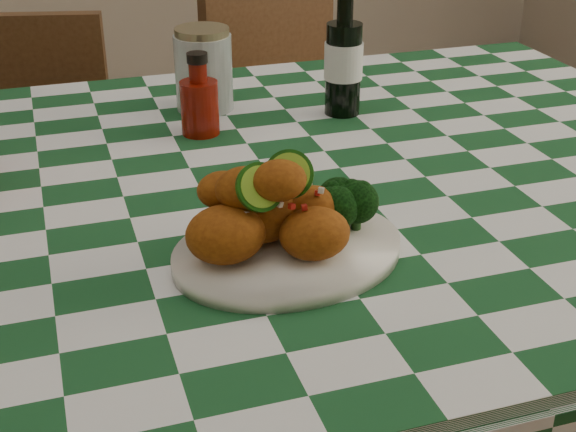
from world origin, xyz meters
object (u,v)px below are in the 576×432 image
object	(u,v)px
dining_table	(212,411)
mason_jar	(204,69)
plate	(288,252)
beer_bottle	(344,48)
wooden_chair_left	(21,228)
ketchup_bottle	(199,94)
fried_chicken_pile	(276,205)
wooden_chair_right	(312,171)

from	to	relation	value
dining_table	mason_jar	world-z (taller)	mason_jar
plate	beer_bottle	xyz separation A→B (m)	(0.23, 0.44, 0.10)
plate	wooden_chair_left	world-z (taller)	wooden_chair_left
dining_table	beer_bottle	world-z (taller)	beer_bottle
ketchup_bottle	dining_table	bearing A→B (deg)	-102.99
fried_chicken_pile	beer_bottle	size ratio (longest dim) A/B	0.75
fried_chicken_pile	beer_bottle	world-z (taller)	beer_bottle
wooden_chair_left	dining_table	bearing A→B (deg)	-54.88
wooden_chair_right	dining_table	bearing A→B (deg)	-139.95
dining_table	ketchup_bottle	world-z (taller)	ketchup_bottle
beer_bottle	wooden_chair_left	size ratio (longest dim) A/B	0.26
plate	mason_jar	size ratio (longest dim) A/B	1.96
fried_chicken_pile	wooden_chair_left	world-z (taller)	fried_chicken_pile
wooden_chair_left	wooden_chair_right	distance (m)	0.71
mason_jar	wooden_chair_right	xyz separation A→B (m)	(0.36, 0.46, -0.43)
plate	fried_chicken_pile	size ratio (longest dim) A/B	1.64
dining_table	mason_jar	bearing A→B (deg)	75.90
dining_table	wooden_chair_right	world-z (taller)	wooden_chair_right
ketchup_bottle	mason_jar	size ratio (longest dim) A/B	0.94
dining_table	wooden_chair_left	world-z (taller)	wooden_chair_left
dining_table	wooden_chair_left	size ratio (longest dim) A/B	1.95
plate	wooden_chair_left	xyz separation A→B (m)	(-0.33, 0.89, -0.37)
dining_table	mason_jar	size ratio (longest dim) A/B	12.03
beer_bottle	wooden_chair_left	xyz separation A→B (m)	(-0.56, 0.46, -0.47)
beer_bottle	plate	bearing A→B (deg)	-118.33
mason_jar	wooden_chair_right	bearing A→B (deg)	51.94
fried_chicken_pile	mason_jar	size ratio (longest dim) A/B	1.20
fried_chicken_pile	mason_jar	distance (m)	0.53
dining_table	ketchup_bottle	size ratio (longest dim) A/B	12.84
dining_table	wooden_chair_right	bearing A→B (deg)	60.30
dining_table	ketchup_bottle	bearing A→B (deg)	77.01
fried_chicken_pile	wooden_chair_right	world-z (taller)	fried_chicken_pile
plate	fried_chicken_pile	bearing A→B (deg)	-180.00
plate	mason_jar	distance (m)	0.53
plate	ketchup_bottle	xyz separation A→B (m)	(-0.01, 0.42, 0.06)
fried_chicken_pile	wooden_chair_left	xyz separation A→B (m)	(-0.31, 0.89, -0.43)
dining_table	wooden_chair_right	xyz separation A→B (m)	(0.44, 0.77, 0.03)
fried_chicken_pile	beer_bottle	distance (m)	0.50
dining_table	plate	size ratio (longest dim) A/B	6.12
wooden_chair_right	ketchup_bottle	bearing A→B (deg)	-144.69
mason_jar	wooden_chair_left	size ratio (longest dim) A/B	0.16
beer_bottle	mason_jar	bearing A→B (deg)	156.50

